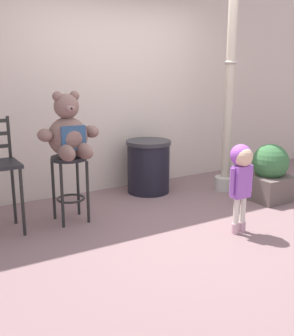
% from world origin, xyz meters
% --- Properties ---
extents(ground_plane, '(24.00, 24.00, 0.00)m').
position_xyz_m(ground_plane, '(0.00, 0.00, 0.00)').
color(ground_plane, '#795D60').
extents(building_wall, '(7.79, 0.30, 3.42)m').
position_xyz_m(building_wall, '(0.00, 1.81, 1.71)').
color(building_wall, beige).
rests_on(building_wall, ground_plane).
extents(bar_stool_with_teddy, '(0.37, 0.37, 0.71)m').
position_xyz_m(bar_stool_with_teddy, '(-1.01, 0.77, 0.51)').
color(bar_stool_with_teddy, black).
rests_on(bar_stool_with_teddy, ground_plane).
extents(teddy_bear, '(0.64, 0.58, 0.67)m').
position_xyz_m(teddy_bear, '(-1.01, 0.73, 0.96)').
color(teddy_bear, '#755750').
rests_on(teddy_bear, bar_stool_with_teddy).
extents(child_walking, '(0.29, 0.23, 0.90)m').
position_xyz_m(child_walking, '(0.31, -0.40, 0.65)').
color(child_walking, '#C699AA').
rests_on(child_walking, ground_plane).
extents(trash_bin, '(0.59, 0.59, 0.70)m').
position_xyz_m(trash_bin, '(0.25, 1.25, 0.35)').
color(trash_bin, black).
rests_on(trash_bin, ground_plane).
extents(lamppost, '(0.28, 0.28, 2.92)m').
position_xyz_m(lamppost, '(1.20, 0.80, 1.16)').
color(lamppost, '#B3B0A7').
rests_on(lamppost, ground_plane).
extents(planter_with_shrub, '(0.53, 0.53, 0.70)m').
position_xyz_m(planter_with_shrub, '(1.40, 0.21, 0.32)').
color(planter_with_shrub, '#5D4F4B').
rests_on(planter_with_shrub, ground_plane).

